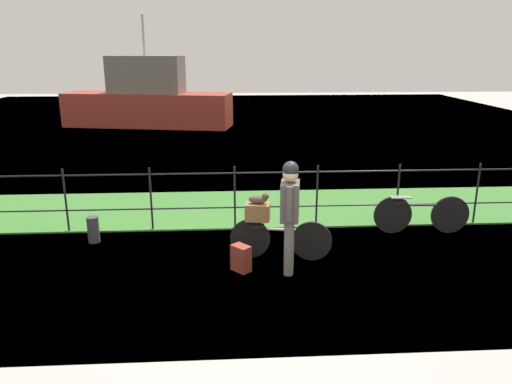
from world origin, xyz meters
The scene contains 12 objects.
ground_plane centered at (0.00, 0.00, 0.00)m, with size 60.00×60.00×0.00m, color #9E9993.
grass_strip centered at (0.00, 3.27, 0.01)m, with size 27.00×2.40×0.03m, color #38702D.
harbor_water centered at (0.00, 13.18, 0.00)m, with size 30.00×30.00×0.00m, color #60849E.
iron_fence centered at (0.00, 2.12, 0.67)m, with size 18.04×0.04×1.17m.
bicycle_main centered at (0.67, 0.75, 0.34)m, with size 1.58×0.32×0.63m.
wooden_crate centered at (0.33, 0.81, 0.77)m, with size 0.37×0.25×0.27m, color brown.
terrier_dog centered at (0.36, 0.81, 0.98)m, with size 0.32×0.18×0.18m.
cyclist_person centered at (0.76, 0.28, 1.00)m, with size 0.32×0.53×1.68m.
backpack_on_paving centered at (0.06, 0.35, 0.20)m, with size 0.28×0.18×0.40m, color maroon.
mooring_bollard centered at (-2.42, 1.62, 0.23)m, with size 0.20×0.20×0.45m, color #38383D.
bicycle_parked centered at (3.30, 1.73, 0.36)m, with size 1.70×0.18×0.68m.
moored_boat_near centered at (-3.43, 14.55, 1.05)m, with size 7.13×3.03×4.48m.
Camera 1 is at (-0.11, -6.33, 3.21)m, focal length 34.34 mm.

